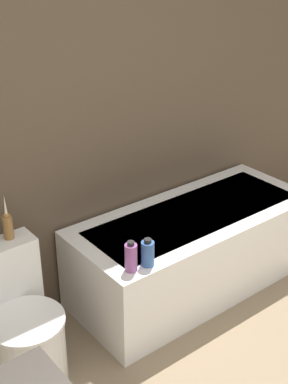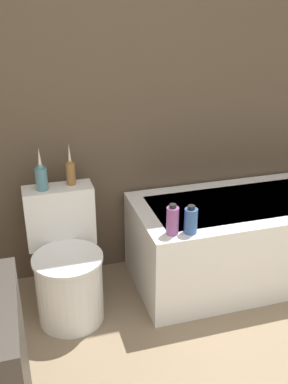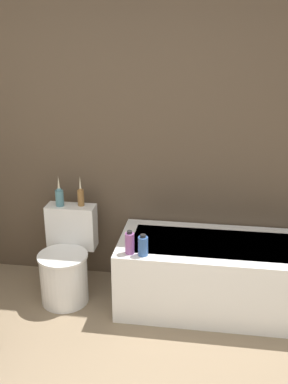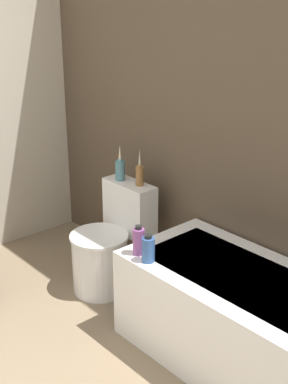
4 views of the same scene
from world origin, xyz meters
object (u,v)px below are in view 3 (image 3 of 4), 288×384
Objects in this scene: bathtub at (224,275)px; toilet at (66,263)px; vase_gold at (59,196)px; vase_silver at (81,196)px; shampoo_bottle_short at (143,246)px; shampoo_bottle_tall at (130,243)px.

bathtub is 2.27× the size of toilet.
vase_gold is at bearing 114.97° from toilet.
shampoo_bottle_short is at bearing -37.39° from vase_silver.
vase_gold is at bearing 174.03° from bathtub.
shampoo_bottle_tall is at bearing 170.87° from shampoo_bottle_short.
shampoo_bottle_tall is at bearing -160.02° from bathtub.
vase_gold reaches higher than shampoo_bottle_short.
vase_gold is 0.17m from vase_silver.
bathtub is 6.54× the size of vase_gold.
shampoo_bottle_tall is (0.64, -0.39, -0.18)m from vase_gold.
vase_gold reaches higher than bathtub.
bathtub is 0.74m from shampoo_bottle_short.
bathtub is 6.51× the size of vase_silver.
toilet is at bearing -65.03° from vase_gold.
shampoo_bottle_short is (0.57, -0.44, -0.18)m from vase_silver.
toilet is 2.88× the size of vase_gold.
shampoo_bottle_tall is (0.47, -0.42, -0.18)m from vase_silver.
vase_gold reaches higher than shampoo_bottle_tall.
shampoo_bottle_tall is 0.10m from shampoo_bottle_short.
vase_gold is 1.54× the size of shampoo_bottle_short.
toilet is 4.45× the size of shampoo_bottle_short.
vase_silver is 0.66m from shampoo_bottle_tall.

